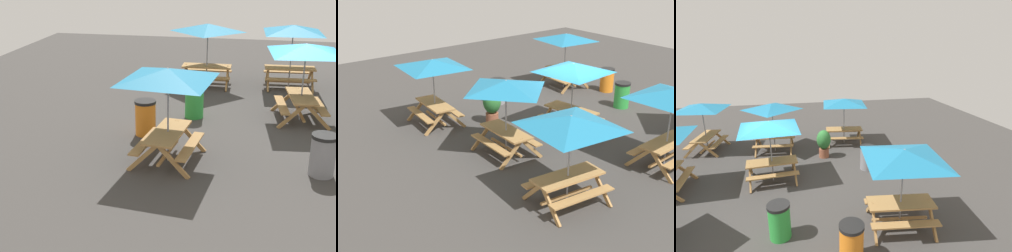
{
  "view_description": "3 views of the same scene",
  "coord_description": "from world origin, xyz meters",
  "views": [
    {
      "loc": [
        13.61,
        -1.21,
        4.82
      ],
      "look_at": [
        3.49,
        -3.16,
        0.9
      ],
      "focal_mm": 50.0,
      "sensor_mm": 36.0,
      "label": 1
    },
    {
      "loc": [
        -10.08,
        10.98,
        6.11
      ],
      "look_at": [
        -0.18,
        3.01,
        0.9
      ],
      "focal_mm": 50.0,
      "sensor_mm": 36.0,
      "label": 2
    },
    {
      "loc": [
        0.79,
        -8.9,
        4.87
      ],
      "look_at": [
        3.22,
        3.4,
        0.9
      ],
      "focal_mm": 28.0,
      "sensor_mm": 36.0,
      "label": 3
    }
  ],
  "objects": [
    {
      "name": "picnic_table_2",
      "position": [
        3.22,
        3.4,
        1.99
      ],
      "size": [
        2.81,
        2.81,
        2.34
      ],
      "rotation": [
        0.0,
        0.0,
        -0.12
      ],
      "color": "#A87A44",
      "rests_on": "ground"
    },
    {
      "name": "picnic_table_1",
      "position": [
        3.49,
        -3.16,
        1.99
      ],
      "size": [
        2.81,
        2.81,
        2.34
      ],
      "rotation": [
        0.0,
        0.0,
        -0.11
      ],
      "color": "#A87A44",
      "rests_on": "ground"
    },
    {
      "name": "picnic_table_4",
      "position": [
        -3.62,
        0.0,
        1.99
      ],
      "size": [
        2.83,
        2.83,
        2.34
      ],
      "rotation": [
        0.0,
        0.0,
        1.62
      ],
      "color": "#A87A44",
      "rests_on": "ground"
    },
    {
      "name": "picnic_table_0",
      "position": [
        -0.18,
        3.01,
        1.99
      ],
      "size": [
        2.14,
        2.14,
        2.34
      ],
      "rotation": [
        0.0,
        0.0,
        -0.07
      ],
      "color": "#A87A44",
      "rests_on": "ground"
    },
    {
      "name": "trash_bin_orange",
      "position": [
        1.91,
        -4.1,
        0.49
      ],
      "size": [
        0.59,
        0.59,
        0.98
      ],
      "color": "orange",
      "rests_on": "ground"
    },
    {
      "name": "trash_bin_green",
      "position": [
        0.26,
        -2.98,
        0.49
      ],
      "size": [
        0.59,
        0.59,
        0.98
      ],
      "color": "green",
      "rests_on": "ground"
    },
    {
      "name": "potted_plant_0",
      "position": [
        2.0,
        1.87,
        0.71
      ],
      "size": [
        0.62,
        0.62,
        1.25
      ],
      "color": "#935138",
      "rests_on": "ground"
    },
    {
      "name": "picnic_table_6",
      "position": [
        -0.1,
        0.16,
        1.99
      ],
      "size": [
        2.82,
        2.82,
        2.34
      ],
      "rotation": [
        0.0,
        0.0,
        0.09
      ],
      "color": "#A87A44",
      "rests_on": "ground"
    },
    {
      "name": "trash_bin_gray",
      "position": [
        3.57,
        0.39,
        0.49
      ],
      "size": [
        0.59,
        0.59,
        0.98
      ],
      "color": "gray",
      "rests_on": "ground"
    },
    {
      "name": "ground_plane",
      "position": [
        0.0,
        0.0,
        0.0
      ],
      "size": [
        26.58,
        26.58,
        0.0
      ],
      "primitive_type": "plane",
      "color": "#3D3A38",
      "rests_on": "ground"
    },
    {
      "name": "picnic_table_3",
      "position": [
        -3.29,
        3.6,
        1.99
      ],
      "size": [
        2.81,
        2.81,
        2.34
      ],
      "rotation": [
        0.0,
        0.0,
        1.45
      ],
      "color": "#A87A44",
      "rests_on": "ground"
    }
  ]
}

